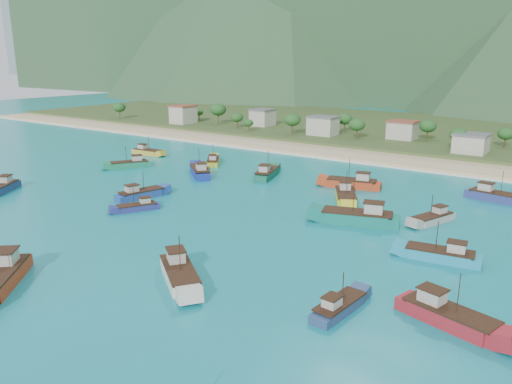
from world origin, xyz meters
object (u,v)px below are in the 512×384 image
Objects in this scene: boat_21 at (179,275)px; boat_3 at (147,152)px; boat_22 at (138,208)px; boat_23 at (1,278)px; boat_19 at (1,189)px; boat_20 at (141,195)px; boat_16 at (353,184)px; boat_26 at (213,162)px; boat_25 at (130,165)px; boat_11 at (359,218)px; boat_15 at (200,172)px; boat_10 at (496,197)px; boat_13 at (433,219)px; boat_17 at (448,317)px; boat_27 at (345,197)px; boat_1 at (441,256)px; boat_28 at (267,174)px; boat_2 at (339,308)px.

boat_3 is at bearing -94.27° from boat_21.
boat_23 is at bearing 136.50° from boat_22.
boat_19 is at bearing 5.72° from boat_3.
boat_20 reaches higher than boat_22.
boat_16 reaches higher than boat_21.
boat_3 is 90.54m from boat_23.
boat_19 is 35.63m from boat_22.
boat_16 reaches higher than boat_26.
boat_23 reaches higher than boat_25.
boat_3 is 0.73× the size of boat_11.
boat_10 is at bearing -34.58° from boat_15.
boat_13 is at bearing 78.14° from boat_3.
boat_21 is at bearing -59.27° from boat_17.
boat_27 is at bearing -50.13° from boat_15.
boat_21 reaches higher than boat_26.
boat_17 is (70.58, -38.72, -0.07)m from boat_15.
boat_3 is 0.87× the size of boat_17.
boat_19 is at bearing -139.80° from boat_20.
boat_1 is 0.92× the size of boat_10.
boat_1 is 0.90× the size of boat_27.
boat_16 is 1.17× the size of boat_20.
boat_3 is 1.25× the size of boat_22.
boat_23 is at bearing 152.99° from boat_16.
boat_26 reaches higher than boat_13.
boat_20 is at bearing -17.72° from boat_22.
boat_27 is (64.93, 37.13, 0.12)m from boat_19.
boat_3 is 0.95× the size of boat_19.
boat_28 is (-50.10, 28.87, 0.12)m from boat_1.
boat_25 is 1.11× the size of boat_26.
boat_10 is 0.98× the size of boat_23.
boat_15 is 65.38m from boat_23.
boat_19 reaches higher than boat_26.
boat_2 reaches higher than boat_22.
boat_1 is at bearing 8.62° from boat_10.
boat_27 is (-25.27, -18.01, 0.05)m from boat_10.
boat_28 is at bearing -47.69° from boat_27.
boat_11 is at bearing 54.63° from boat_1.
boat_25 is at bearing -170.34° from boat_26.
boat_10 is at bearing -134.87° from boat_25.
boat_20 is (-61.37, -2.10, -0.02)m from boat_1.
boat_11 is at bearing 94.98° from boat_27.
boat_28 is (-23.70, 55.87, -0.02)m from boat_21.
boat_10 is 1.23× the size of boat_26.
boat_25 is (-69.96, 8.50, -0.32)m from boat_11.
boat_22 is (-49.10, -25.47, -0.14)m from boat_13.
boat_21 is (-9.67, -35.53, -0.20)m from boat_11.
boat_11 is 1.31× the size of boat_20.
boat_11 is 1.17× the size of boat_27.
boat_27 is at bearing -108.01° from boat_22.
boat_11 reaches higher than boat_25.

